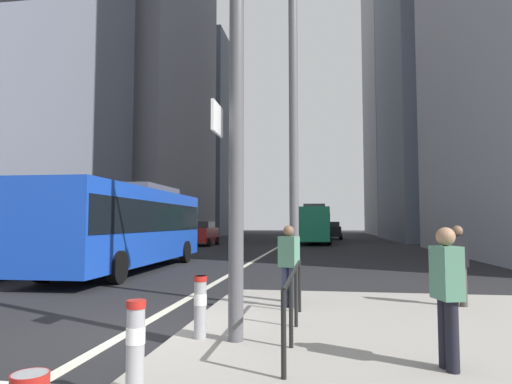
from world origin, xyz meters
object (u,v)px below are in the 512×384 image
car_oncoming_mid (202,233)px  street_lamp_post (293,67)px  traffic_signal_gantry (105,77)px  bollard_right (200,303)px  pedestrian_far (458,261)px  pedestrian_waiting (289,262)px  city_bus_red_receding (315,223)px  city_bus_blue_oncoming (129,223)px  bollard_left (135,341)px  pedestrian_walking (447,290)px  car_receding_near (332,230)px

car_oncoming_mid → street_lamp_post: bearing=-70.5°
traffic_signal_gantry → bollard_right: (1.55, 0.07, -3.46)m
traffic_signal_gantry → pedestrian_far: bearing=28.1°
bollard_right → pedestrian_waiting: 2.82m
city_bus_red_receding → pedestrian_waiting: 31.25m
city_bus_blue_oncoming → bollard_right: city_bus_blue_oncoming is taller
bollard_left → pedestrian_waiting: bearing=75.6°
pedestrian_waiting → pedestrian_walking: (2.10, -3.50, 0.00)m
city_bus_red_receding → traffic_signal_gantry: traffic_signal_gantry is taller
car_receding_near → bollard_left: 46.30m
city_bus_red_receding → bollard_left: (-1.37, -35.92, -1.18)m
city_bus_red_receding → bollard_left: city_bus_red_receding is taller
pedestrian_far → car_oncoming_mid: bearing=116.0°
city_bus_blue_oncoming → pedestrian_walking: (8.80, -10.75, -0.78)m
city_bus_red_receding → car_oncoming_mid: size_ratio=2.52×
city_bus_red_receding → car_receding_near: (1.74, 10.27, -0.85)m
street_lamp_post → bollard_right: bearing=-110.9°
city_bus_blue_oncoming → pedestrian_walking: size_ratio=6.82×
bollard_left → pedestrian_walking: pedestrian_walking is taller
city_bus_red_receding → car_oncoming_mid: city_bus_red_receding is taller
pedestrian_far → street_lamp_post: bearing=-179.7°
car_oncoming_mid → car_receding_near: size_ratio=1.03×
bollard_left → bollard_right: (0.08, 2.12, -0.00)m
car_oncoming_mid → street_lamp_post: street_lamp_post is taller
car_oncoming_mid → pedestrian_walking: (10.93, -29.25, 0.07)m
pedestrian_far → bollard_right: bearing=-145.1°
car_oncoming_mid → pedestrian_far: 27.97m
city_bus_red_receding → city_bus_blue_oncoming: bearing=-106.0°
city_bus_red_receding → car_receding_near: bearing=80.4°
pedestrian_far → bollard_left: bearing=-131.1°
pedestrian_walking → traffic_signal_gantry: bearing=169.7°
car_receding_near → pedestrian_far: size_ratio=2.74×
bollard_right → pedestrian_walking: pedestrian_walking is taller
bollard_left → pedestrian_waiting: (1.20, 4.68, 0.40)m
car_receding_near → bollard_right: bearing=-93.9°
bollard_left → pedestrian_far: 7.04m
city_bus_blue_oncoming → street_lamp_post: street_lamp_post is taller
car_receding_near → pedestrian_far: 40.92m
pedestrian_walking → street_lamp_post: bearing=116.3°
bollard_left → bollard_right: bearing=87.9°
car_receding_near → city_bus_blue_oncoming: bearing=-104.1°
city_bus_blue_oncoming → traffic_signal_gantry: (4.03, -9.89, 2.28)m
city_bus_blue_oncoming → traffic_signal_gantry: 10.92m
car_receding_near → pedestrian_walking: size_ratio=2.73×
city_bus_blue_oncoming → city_bus_red_receding: size_ratio=0.97×
car_receding_near → traffic_signal_gantry: (-4.58, -44.14, 3.13)m
street_lamp_post → bollard_left: street_lamp_post is taller
street_lamp_post → pedestrian_waiting: size_ratio=4.88×
bollard_left → bollard_right: size_ratio=1.01×
car_oncoming_mid → traffic_signal_gantry: 29.22m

